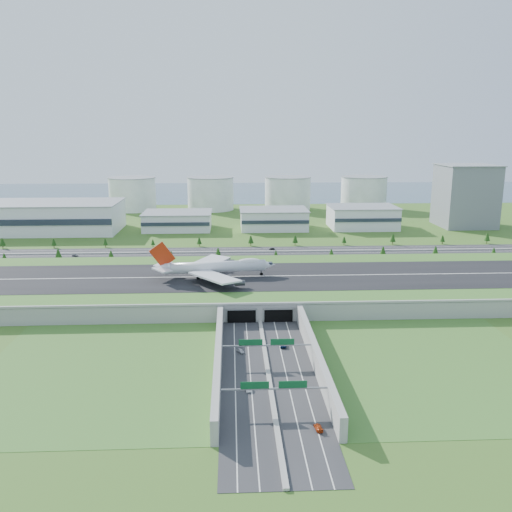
{
  "coord_description": "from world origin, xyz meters",
  "views": [
    {
      "loc": [
        -12.9,
        -285.66,
        86.9
      ],
      "look_at": [
        2.12,
        35.0,
        11.35
      ],
      "focal_mm": 38.0,
      "sensor_mm": 36.0,
      "label": 1
    }
  ],
  "objects_px": {
    "car_0": "(241,351)",
    "car_7": "(156,250)",
    "car_1": "(248,388)",
    "car_2": "(283,345)",
    "fuel_tank_a": "(133,194)",
    "boeing_747": "(215,267)",
    "car_3": "(318,427)",
    "car_4": "(75,255)",
    "car_5": "(272,249)",
    "office_tower": "(465,196)"
  },
  "relations": [
    {
      "from": "car_1",
      "to": "car_3",
      "type": "xyz_separation_m",
      "value": [
        20.16,
        -25.85,
        -0.05
      ]
    },
    {
      "from": "car_2",
      "to": "car_3",
      "type": "height_order",
      "value": "car_2"
    },
    {
      "from": "car_1",
      "to": "car_5",
      "type": "height_order",
      "value": "car_1"
    },
    {
      "from": "fuel_tank_a",
      "to": "car_3",
      "type": "distance_m",
      "value": 471.73
    },
    {
      "from": "fuel_tank_a",
      "to": "car_3",
      "type": "height_order",
      "value": "fuel_tank_a"
    },
    {
      "from": "office_tower",
      "to": "car_5",
      "type": "relative_size",
      "value": 13.11
    },
    {
      "from": "car_0",
      "to": "car_4",
      "type": "xyz_separation_m",
      "value": [
        -112.24,
        171.9,
        0.02
      ]
    },
    {
      "from": "office_tower",
      "to": "car_5",
      "type": "distance_m",
      "value": 206.92
    },
    {
      "from": "car_1",
      "to": "car_3",
      "type": "distance_m",
      "value": 32.78
    },
    {
      "from": "fuel_tank_a",
      "to": "office_tower",
      "type": "bearing_deg",
      "value": -19.77
    },
    {
      "from": "car_2",
      "to": "car_5",
      "type": "distance_m",
      "value": 181.75
    },
    {
      "from": "car_3",
      "to": "car_5",
      "type": "distance_m",
      "value": 244.66
    },
    {
      "from": "car_5",
      "to": "car_3",
      "type": "bearing_deg",
      "value": 10.95
    },
    {
      "from": "fuel_tank_a",
      "to": "boeing_747",
      "type": "height_order",
      "value": "fuel_tank_a"
    },
    {
      "from": "car_3",
      "to": "car_4",
      "type": "xyz_separation_m",
      "value": [
        -134.14,
        229.66,
        0.01
      ]
    },
    {
      "from": "fuel_tank_a",
      "to": "car_5",
      "type": "height_order",
      "value": "fuel_tank_a"
    },
    {
      "from": "office_tower",
      "to": "car_2",
      "type": "xyz_separation_m",
      "value": [
        -192.14,
        -274.41,
        -26.59
      ]
    },
    {
      "from": "car_0",
      "to": "car_2",
      "type": "bearing_deg",
      "value": -6.73
    },
    {
      "from": "fuel_tank_a",
      "to": "car_5",
      "type": "xyz_separation_m",
      "value": [
        137.04,
        -207.89,
        -16.69
      ]
    },
    {
      "from": "car_5",
      "to": "car_7",
      "type": "xyz_separation_m",
      "value": [
        -85.22,
        0.69,
        0.17
      ]
    },
    {
      "from": "car_0",
      "to": "car_7",
      "type": "xyz_separation_m",
      "value": [
        -58.58,
        187.54,
        0.14
      ]
    },
    {
      "from": "car_1",
      "to": "fuel_tank_a",
      "type": "bearing_deg",
      "value": 94.4
    },
    {
      "from": "car_5",
      "to": "office_tower",
      "type": "bearing_deg",
      "value": 128.97
    },
    {
      "from": "car_3",
      "to": "car_5",
      "type": "xyz_separation_m",
      "value": [
        4.74,
        244.61,
        -0.04
      ]
    },
    {
      "from": "car_0",
      "to": "car_2",
      "type": "distance_m",
      "value": 18.26
    },
    {
      "from": "fuel_tank_a",
      "to": "car_3",
      "type": "xyz_separation_m",
      "value": [
        132.3,
        -452.5,
        -16.65
      ]
    },
    {
      "from": "car_0",
      "to": "car_3",
      "type": "relative_size",
      "value": 0.85
    },
    {
      "from": "car_7",
      "to": "office_tower",
      "type": "bearing_deg",
      "value": 110.26
    },
    {
      "from": "car_3",
      "to": "car_1",
      "type": "bearing_deg",
      "value": -58.89
    },
    {
      "from": "car_1",
      "to": "car_7",
      "type": "relative_size",
      "value": 0.8
    },
    {
      "from": "boeing_747",
      "to": "car_5",
      "type": "xyz_separation_m",
      "value": [
        39.09,
        103.06,
        -13.18
      ]
    },
    {
      "from": "car_7",
      "to": "fuel_tank_a",
      "type": "bearing_deg",
      "value": -164.67
    },
    {
      "from": "fuel_tank_a",
      "to": "boeing_747",
      "type": "bearing_deg",
      "value": -72.52
    },
    {
      "from": "car_1",
      "to": "car_2",
      "type": "distance_m",
      "value": 40.42
    },
    {
      "from": "boeing_747",
      "to": "car_1",
      "type": "relative_size",
      "value": 14.36
    },
    {
      "from": "office_tower",
      "to": "car_5",
      "type": "height_order",
      "value": "office_tower"
    },
    {
      "from": "fuel_tank_a",
      "to": "car_7",
      "type": "height_order",
      "value": "fuel_tank_a"
    },
    {
      "from": "car_4",
      "to": "car_5",
      "type": "height_order",
      "value": "car_4"
    },
    {
      "from": "car_0",
      "to": "car_5",
      "type": "distance_m",
      "value": 188.75
    },
    {
      "from": "car_1",
      "to": "car_5",
      "type": "bearing_deg",
      "value": 73.18
    },
    {
      "from": "fuel_tank_a",
      "to": "car_1",
      "type": "distance_m",
      "value": 441.45
    },
    {
      "from": "office_tower",
      "to": "car_0",
      "type": "xyz_separation_m",
      "value": [
        -209.6,
        -279.74,
        -26.65
      ]
    },
    {
      "from": "fuel_tank_a",
      "to": "car_2",
      "type": "distance_m",
      "value": 410.2
    },
    {
      "from": "car_4",
      "to": "car_7",
      "type": "height_order",
      "value": "car_7"
    },
    {
      "from": "car_2",
      "to": "car_4",
      "type": "relative_size",
      "value": 1.3
    },
    {
      "from": "car_0",
      "to": "car_3",
      "type": "distance_m",
      "value": 61.77
    },
    {
      "from": "office_tower",
      "to": "car_5",
      "type": "bearing_deg",
      "value": -153.08
    },
    {
      "from": "fuel_tank_a",
      "to": "car_7",
      "type": "relative_size",
      "value": 8.43
    },
    {
      "from": "car_2",
      "to": "office_tower",
      "type": "bearing_deg",
      "value": -121.88
    },
    {
      "from": "fuel_tank_a",
      "to": "car_4",
      "type": "distance_m",
      "value": 223.47
    }
  ]
}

